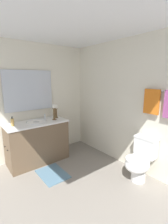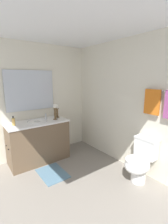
# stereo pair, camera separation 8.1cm
# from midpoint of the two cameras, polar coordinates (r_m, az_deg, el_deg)

# --- Properties ---
(floor) EXTENTS (2.76, 2.74, 0.02)m
(floor) POSITION_cam_midpoint_polar(r_m,az_deg,el_deg) (2.88, -6.21, -25.12)
(floor) COLOR gray
(floor) RESTS_ON ground
(wall_back) EXTENTS (2.76, 0.04, 2.45)m
(wall_back) POSITION_cam_midpoint_polar(r_m,az_deg,el_deg) (3.24, 14.57, 2.78)
(wall_back) COLOR silver
(wall_back) RESTS_ON ground
(wall_left) EXTENTS (0.04, 2.74, 2.45)m
(wall_left) POSITION_cam_midpoint_polar(r_m,az_deg,el_deg) (3.60, -18.02, 3.46)
(wall_left) COLOR silver
(wall_left) RESTS_ON ground
(ceiling) EXTENTS (2.76, 2.74, 0.02)m
(ceiling) POSITION_cam_midpoint_polar(r_m,az_deg,el_deg) (2.41, -7.75, 29.67)
(ceiling) COLOR white
(vanity_cabinet) EXTENTS (0.58, 1.23, 0.86)m
(vanity_cabinet) POSITION_cam_midpoint_polar(r_m,az_deg,el_deg) (3.51, -15.34, -10.08)
(vanity_cabinet) COLOR brown
(vanity_cabinet) RESTS_ON ground
(sink_basin) EXTENTS (0.40, 0.40, 0.24)m
(sink_basin) POSITION_cam_midpoint_polar(r_m,az_deg,el_deg) (3.38, -15.69, -3.94)
(sink_basin) COLOR white
(sink_basin) RESTS_ON vanity_cabinet
(mirror) EXTENTS (0.02, 1.01, 0.83)m
(mirror) POSITION_cam_midpoint_polar(r_m,az_deg,el_deg) (3.53, -17.99, 7.37)
(mirror) COLOR silver
(candle_holder_tall) EXTENTS (0.09, 0.09, 0.29)m
(candle_holder_tall) POSITION_cam_midpoint_polar(r_m,az_deg,el_deg) (3.60, -8.99, 0.51)
(candle_holder_tall) COLOR brown
(candle_holder_tall) RESTS_ON vanity_cabinet
(candle_holder_short) EXTENTS (0.09, 0.09, 0.33)m
(candle_holder_short) POSITION_cam_midpoint_polar(r_m,az_deg,el_deg) (3.41, -9.71, 0.21)
(candle_holder_short) COLOR brown
(candle_holder_short) RESTS_ON vanity_cabinet
(soap_bottle) EXTENTS (0.06, 0.06, 0.18)m
(soap_bottle) POSITION_cam_midpoint_polar(r_m,az_deg,el_deg) (3.22, -23.33, -3.19)
(soap_bottle) COLOR #E5B259
(soap_bottle) RESTS_ON vanity_cabinet
(toilet) EXTENTS (0.39, 0.54, 0.75)m
(toilet) POSITION_cam_midpoint_polar(r_m,az_deg,el_deg) (2.94, 20.15, -16.30)
(toilet) COLOR white
(toilet) RESTS_ON ground
(towel_bar) EXTENTS (0.65, 0.02, 0.02)m
(towel_bar) POSITION_cam_midpoint_polar(r_m,az_deg,el_deg) (2.73, 27.50, 6.67)
(towel_bar) COLOR silver
(towel_near_vanity) EXTENTS (0.26, 0.03, 0.41)m
(towel_near_vanity) POSITION_cam_midpoint_polar(r_m,az_deg,el_deg) (2.81, 24.00, 3.31)
(towel_near_vanity) COLOR orange
(towel_near_vanity) RESTS_ON towel_bar
(bath_mat) EXTENTS (0.60, 0.44, 0.02)m
(bath_mat) POSITION_cam_midpoint_polar(r_m,az_deg,el_deg) (3.19, -10.41, -20.81)
(bath_mat) COLOR slate
(bath_mat) RESTS_ON ground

